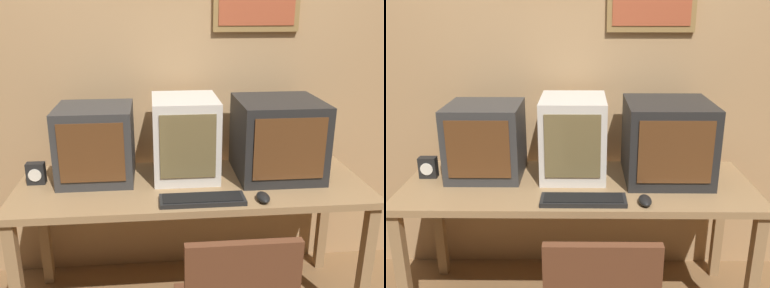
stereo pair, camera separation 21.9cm
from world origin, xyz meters
The scene contains 8 objects.
wall_back centered at (0.00, 1.35, 1.31)m, with size 8.00×0.08×2.60m.
desk centered at (0.00, 0.90, 0.67)m, with size 1.83×0.66×0.75m.
monitor_left centered at (-0.50, 1.02, 0.95)m, with size 0.39×0.37×0.40m.
monitor_center centered at (-0.03, 1.02, 0.97)m, with size 0.34×0.39×0.43m.
monitor_right centered at (0.47, 0.99, 0.96)m, with size 0.44×0.45×0.42m.
keyboard_main centered at (0.03, 0.67, 0.76)m, with size 0.41×0.13×0.03m.
mouse_near_keyboard centered at (0.32, 0.65, 0.77)m, with size 0.06×0.11×0.04m.
desk_clock centered at (-0.81, 0.97, 0.81)m, with size 0.09×0.06×0.12m.
Camera 1 is at (-0.20, -1.17, 1.66)m, focal length 40.00 mm.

